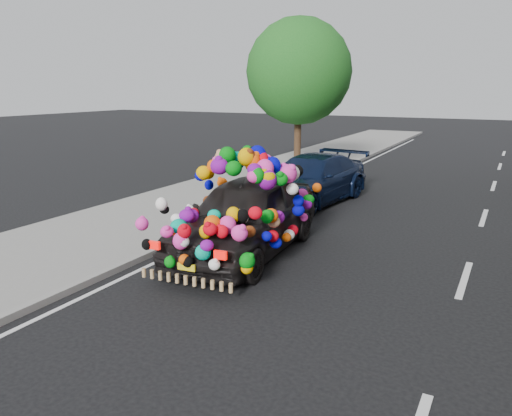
{
  "coord_description": "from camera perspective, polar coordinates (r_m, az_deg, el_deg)",
  "views": [
    {
      "loc": [
        4.19,
        -9.39,
        3.45
      ],
      "look_at": [
        -0.76,
        0.06,
        0.84
      ],
      "focal_mm": 35.0,
      "sensor_mm": 36.0,
      "label": 1
    }
  ],
  "objects": [
    {
      "name": "ground",
      "position": [
        10.84,
        3.44,
        -4.85
      ],
      "size": [
        100.0,
        100.0,
        0.0
      ],
      "primitive_type": "plane",
      "color": "black",
      "rests_on": "ground"
    },
    {
      "name": "sidewalk",
      "position": [
        13.1,
        -13.96,
        -1.68
      ],
      "size": [
        4.0,
        60.0,
        0.12
      ],
      "primitive_type": "cube",
      "color": "gray",
      "rests_on": "ground"
    },
    {
      "name": "kerb",
      "position": [
        11.93,
        -6.91,
        -2.85
      ],
      "size": [
        0.15,
        60.0,
        0.13
      ],
      "primitive_type": "cube",
      "color": "gray",
      "rests_on": "ground"
    },
    {
      "name": "lane_markings",
      "position": [
        10.02,
        22.72,
        -7.5
      ],
      "size": [
        6.0,
        50.0,
        0.01
      ],
      "primitive_type": null,
      "color": "silver",
      "rests_on": "ground"
    },
    {
      "name": "tree_near_sidewalk",
      "position": [
        20.52,
        4.92,
        15.28
      ],
      "size": [
        4.2,
        4.2,
        6.13
      ],
      "color": "#332114",
      "rests_on": "ground"
    },
    {
      "name": "plush_art_car",
      "position": [
        10.39,
        -1.18,
        1.02
      ],
      "size": [
        2.59,
        5.07,
        2.26
      ],
      "rotation": [
        0.0,
        0.0,
        0.07
      ],
      "color": "black",
      "rests_on": "ground"
    },
    {
      "name": "navy_sedan",
      "position": [
        15.16,
        6.21,
        3.26
      ],
      "size": [
        2.63,
        5.16,
        1.43
      ],
      "primitive_type": "imported",
      "rotation": [
        0.0,
        0.0,
        -0.13
      ],
      "color": "black",
      "rests_on": "ground"
    }
  ]
}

